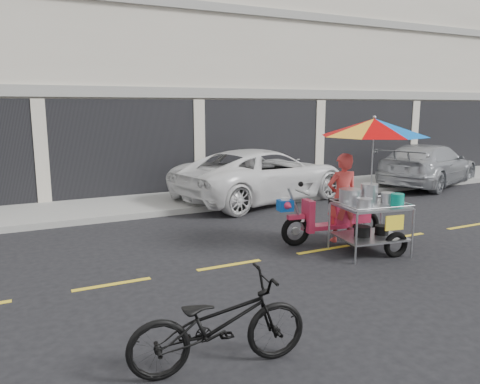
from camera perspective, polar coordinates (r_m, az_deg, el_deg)
name	(u,v)px	position (r m, az deg, el deg)	size (l,w,h in m)	color
ground	(324,250)	(9.17, 10.19, -6.94)	(90.00, 90.00, 0.00)	black
sidewalk	(212,197)	(13.82, -3.44, -0.56)	(45.00, 3.00, 0.15)	gray
shophouse_block	(226,67)	(19.41, -1.71, 14.97)	(36.00, 8.11, 10.40)	beige
centerline	(324,250)	(9.17, 10.19, -6.91)	(42.00, 0.10, 0.01)	gold
white_pickup	(263,175)	(13.54, 2.82, 2.11)	(2.49, 5.39, 1.50)	white
silver_pickup	(428,165)	(17.34, 21.94, 3.10)	(2.01, 4.94, 1.43)	#A9ADB2
near_bicycle	(219,323)	(5.02, -2.59, -15.71)	(0.67, 1.91, 1.01)	black
food_vendor_rig	(360,166)	(9.10, 14.47, 3.11)	(2.54, 2.28, 2.55)	black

